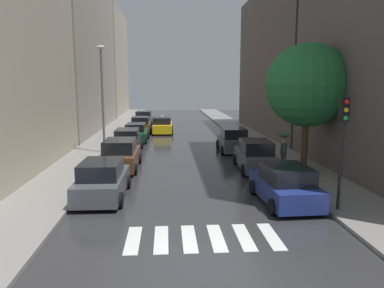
{
  "coord_description": "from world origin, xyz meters",
  "views": [
    {
      "loc": [
        -1.13,
        -9.67,
        4.98
      ],
      "look_at": [
        0.57,
        15.48,
        0.86
      ],
      "focal_mm": 35.05,
      "sensor_mm": 36.0,
      "label": 1
    }
  ],
  "objects": [
    {
      "name": "lamp_post_left",
      "position": [
        -5.55,
        16.7,
        4.36
      ],
      "size": [
        0.6,
        0.28,
        7.34
      ],
      "color": "#595B60",
      "rests_on": "sidewalk_left"
    },
    {
      "name": "parked_car_right_second",
      "position": [
        3.94,
        11.22,
        0.81
      ],
      "size": [
        2.15,
        4.39,
        1.75
      ],
      "rotation": [
        0.0,
        0.0,
        1.54
      ],
      "color": "#474C51",
      "rests_on": "ground"
    },
    {
      "name": "sidewalk_right",
      "position": [
        6.5,
        24.0,
        0.07
      ],
      "size": [
        3.0,
        72.0,
        0.15
      ],
      "primitive_type": "cube",
      "color": "gray",
      "rests_on": "ground"
    },
    {
      "name": "parked_car_left_second",
      "position": [
        -3.84,
        11.93,
        0.82
      ],
      "size": [
        2.2,
        4.54,
        1.77
      ],
      "rotation": [
        0.0,
        0.0,
        1.56
      ],
      "color": "brown",
      "rests_on": "ground"
    },
    {
      "name": "parked_car_right_nearest",
      "position": [
        3.76,
        5.12,
        0.76
      ],
      "size": [
        2.29,
        4.24,
        1.63
      ],
      "rotation": [
        0.0,
        0.0,
        1.62
      ],
      "color": "navy",
      "rests_on": "ground"
    },
    {
      "name": "parked_car_right_third",
      "position": [
        3.7,
        17.15,
        0.81
      ],
      "size": [
        2.12,
        4.08,
        1.75
      ],
      "rotation": [
        0.0,
        0.0,
        1.56
      ],
      "color": "#474C51",
      "rests_on": "ground"
    },
    {
      "name": "pedestrian_foreground",
      "position": [
        5.48,
        10.87,
        1.58
      ],
      "size": [
        1.02,
        1.02,
        1.96
      ],
      "rotation": [
        0.0,
        0.0,
        4.9
      ],
      "color": "brown",
      "rests_on": "sidewalk_right"
    },
    {
      "name": "taxi_midroad",
      "position": [
        -1.56,
        27.76,
        0.76
      ],
      "size": [
        2.1,
        4.47,
        1.81
      ],
      "rotation": [
        0.0,
        0.0,
        1.56
      ],
      "color": "yellow",
      "rests_on": "ground"
    },
    {
      "name": "parked_car_left_third",
      "position": [
        -3.96,
        17.21,
        0.81
      ],
      "size": [
        2.03,
        4.53,
        1.73
      ],
      "rotation": [
        0.0,
        0.0,
        1.58
      ],
      "color": "black",
      "rests_on": "ground"
    },
    {
      "name": "sidewalk_left",
      "position": [
        -6.5,
        24.0,
        0.07
      ],
      "size": [
        3.0,
        72.0,
        0.15
      ],
      "primitive_type": "cube",
      "color": "gray",
      "rests_on": "ground"
    },
    {
      "name": "ground_plane",
      "position": [
        0.0,
        24.0,
        -0.02
      ],
      "size": [
        28.0,
        72.0,
        0.04
      ],
      "primitive_type": "cube",
      "color": "#2D2D30"
    },
    {
      "name": "crosswalk_stripes",
      "position": [
        0.0,
        1.78,
        0.01
      ],
      "size": [
        4.95,
        2.2,
        0.01
      ],
      "color": "silver",
      "rests_on": "ground"
    },
    {
      "name": "street_tree_right",
      "position": [
        6.7,
        10.92,
        4.84
      ],
      "size": [
        4.67,
        4.67,
        7.04
      ],
      "color": "#513823",
      "rests_on": "sidewalk_right"
    },
    {
      "name": "parked_car_left_sixth",
      "position": [
        -3.84,
        35.12,
        0.79
      ],
      "size": [
        2.3,
        4.51,
        1.69
      ],
      "rotation": [
        0.0,
        0.0,
        1.53
      ],
      "color": "#474C51",
      "rests_on": "ground"
    },
    {
      "name": "building_left_far",
      "position": [
        -11.0,
        51.01,
        7.96
      ],
      "size": [
        6.0,
        16.95,
        15.92
      ],
      "primitive_type": "cube",
      "color": "#B2A38C",
      "rests_on": "ground"
    },
    {
      "name": "building_right_mid",
      "position": [
        11.0,
        27.15,
        7.0
      ],
      "size": [
        6.0,
        20.0,
        14.0
      ],
      "primitive_type": "cube",
      "color": "#564C47",
      "rests_on": "ground"
    },
    {
      "name": "parked_car_left_nearest",
      "position": [
        -3.96,
        6.38,
        0.78
      ],
      "size": [
        2.13,
        4.38,
        1.67
      ],
      "rotation": [
        0.0,
        0.0,
        1.56
      ],
      "color": "#474C51",
      "rests_on": "ground"
    },
    {
      "name": "traffic_light_right_corner",
      "position": [
        5.45,
        3.82,
        3.29
      ],
      "size": [
        0.3,
        0.42,
        4.3
      ],
      "color": "black",
      "rests_on": "sidewalk_right"
    },
    {
      "name": "building_left_mid",
      "position": [
        -11.0,
        30.86,
        10.26
      ],
      "size": [
        6.0,
        21.69,
        20.53
      ],
      "primitive_type": "cube",
      "color": "#9E9384",
      "rests_on": "ground"
    },
    {
      "name": "parked_car_left_fifth",
      "position": [
        -3.82,
        28.79,
        0.74
      ],
      "size": [
        2.21,
        4.04,
        1.58
      ],
      "rotation": [
        0.0,
        0.0,
        1.59
      ],
      "color": "brown",
      "rests_on": "ground"
    },
    {
      "name": "parked_car_left_fourth",
      "position": [
        -3.77,
        22.47,
        0.74
      ],
      "size": [
        2.07,
        4.3,
        1.57
      ],
      "rotation": [
        0.0,
        0.0,
        1.55
      ],
      "color": "#0C4C2D",
      "rests_on": "ground"
    }
  ]
}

